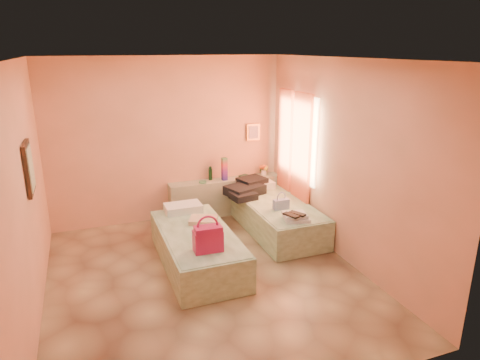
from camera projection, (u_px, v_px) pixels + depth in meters
The scene contains 16 objects.
ground at pixel (207, 278), 5.67m from camera, with size 4.50×4.50×0.00m, color tan.
room_walls at pixel (207, 136), 5.71m from camera, with size 4.02×4.51×2.81m.
headboard_ledge at pixel (226, 196), 7.78m from camera, with size 2.05×0.30×0.65m, color #A3AA8B.
bed_left at pixel (197, 248), 5.95m from camera, with size 0.90×2.00×0.50m, color #B9D9AE.
bed_right at pixel (276, 217), 7.04m from camera, with size 0.90×2.00×0.50m, color #B9D9AE.
water_bottle at pixel (210, 174), 7.62m from camera, with size 0.07×0.07×0.24m, color #163C21.
rainbow_box at pixel (224, 169), 7.58m from camera, with size 0.09×0.09×0.41m, color #B6164C.
small_dish at pixel (203, 182), 7.47m from camera, with size 0.13×0.13×0.03m, color #549A68.
green_book at pixel (244, 176), 7.83m from camera, with size 0.17×0.12×0.03m, color #244431.
flower_vase at pixel (264, 169), 7.93m from camera, with size 0.18×0.18×0.23m, color white.
magenta_handbag at pixel (208, 238), 5.28m from camera, with size 0.36×0.20×0.33m, color #B6164C.
khaki_garment at pixel (203, 220), 6.18m from camera, with size 0.38×0.31×0.07m, color tan.
clothes_pile at pixel (248, 188), 7.36m from camera, with size 0.67×0.67×0.20m, color black.
blue_handbag at pixel (281, 204), 6.67m from camera, with size 0.25×0.11×0.16m, color #4658A8.
towel_stack at pixel (296, 217), 6.25m from camera, with size 0.35×0.30×0.10m, color silver.
sandal_pair at pixel (295, 215), 6.17m from camera, with size 0.19×0.25×0.03m, color black.
Camera 1 is at (-1.34, -4.86, 2.93)m, focal length 32.00 mm.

